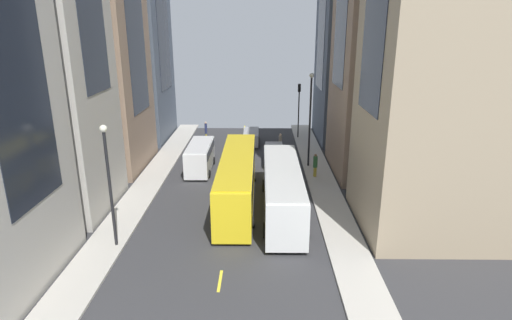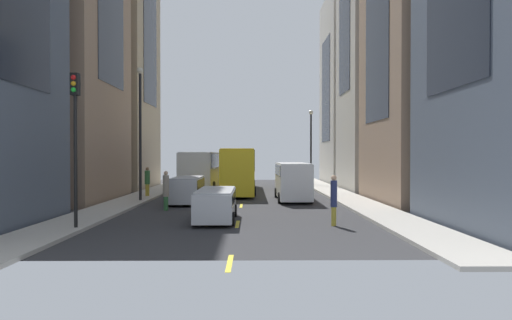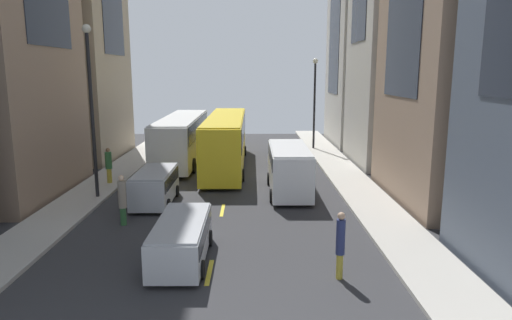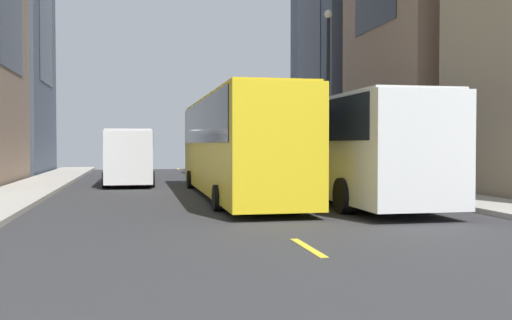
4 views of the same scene
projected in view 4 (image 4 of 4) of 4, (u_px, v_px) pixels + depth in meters
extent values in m
plane|color=#333335|center=(213.00, 190.00, 24.69)|extent=(41.37, 41.37, 0.00)
cube|color=#B2ADA3|center=(379.00, 186.00, 26.17)|extent=(2.47, 44.00, 0.15)
cube|color=#B2ADA3|center=(25.00, 191.00, 23.20)|extent=(2.47, 44.00, 0.15)
cube|color=yellow|center=(178.00, 169.00, 45.26)|extent=(0.16, 2.00, 0.01)
cube|color=yellow|center=(185.00, 173.00, 38.40)|extent=(0.16, 2.00, 0.01)
cube|color=yellow|center=(196.00, 180.00, 31.55)|extent=(0.16, 2.00, 0.01)
cube|color=yellow|center=(213.00, 190.00, 24.69)|extent=(0.16, 2.00, 0.01)
cube|color=yellow|center=(242.00, 207.00, 17.83)|extent=(0.16, 2.00, 0.01)
cube|color=yellow|center=(308.00, 247.00, 10.98)|extent=(0.16, 2.00, 0.01)
cube|color=silver|center=(339.00, 148.00, 20.28)|extent=(2.55, 12.62, 3.00)
cube|color=black|center=(339.00, 124.00, 20.25)|extent=(2.60, 11.61, 1.20)
cube|color=beige|center=(339.00, 104.00, 20.23)|extent=(2.45, 12.11, 0.08)
cylinder|color=black|center=(424.00, 194.00, 16.72)|extent=(0.46, 1.00, 1.00)
cylinder|color=black|center=(346.00, 196.00, 16.25)|extent=(0.46, 1.00, 1.00)
cylinder|color=black|center=(334.00, 178.00, 24.38)|extent=(0.46, 1.00, 1.00)
cylinder|color=black|center=(279.00, 179.00, 23.91)|extent=(0.46, 1.00, 1.00)
cube|color=yellow|center=(235.00, 146.00, 21.44)|extent=(2.45, 14.16, 3.30)
cube|color=black|center=(235.00, 122.00, 21.41)|extent=(2.50, 13.03, 1.48)
cube|color=gold|center=(234.00, 99.00, 21.39)|extent=(2.35, 13.59, 0.08)
cylinder|color=black|center=(296.00, 196.00, 17.40)|extent=(0.44, 0.76, 0.76)
cylinder|color=black|center=(221.00, 198.00, 16.95)|extent=(0.44, 0.76, 0.76)
cylinder|color=black|center=(244.00, 179.00, 26.00)|extent=(0.44, 0.76, 0.76)
cylinder|color=black|center=(192.00, 180.00, 25.55)|extent=(0.44, 0.76, 0.76)
cube|color=white|center=(129.00, 156.00, 27.66)|extent=(2.05, 6.19, 2.30)
cube|color=black|center=(129.00, 140.00, 27.64)|extent=(2.09, 5.70, 0.69)
cube|color=silver|center=(129.00, 131.00, 27.63)|extent=(1.97, 5.95, 0.08)
cylinder|color=black|center=(150.00, 179.00, 26.00)|extent=(0.37, 0.72, 0.72)
cylinder|color=black|center=(107.00, 180.00, 25.62)|extent=(0.37, 0.72, 0.72)
cylinder|color=black|center=(149.00, 175.00, 29.76)|extent=(0.37, 0.72, 0.72)
cylinder|color=black|center=(110.00, 175.00, 29.38)|extent=(0.37, 0.72, 0.72)
cube|color=#B7BABF|center=(203.00, 161.00, 37.66)|extent=(1.70, 4.59, 1.26)
cube|color=black|center=(203.00, 157.00, 37.65)|extent=(1.74, 4.22, 0.53)
cube|color=#9C9EA2|center=(203.00, 151.00, 37.64)|extent=(1.63, 4.40, 0.08)
cylinder|color=black|center=(218.00, 170.00, 36.43)|extent=(0.31, 0.62, 0.62)
cylinder|color=black|center=(193.00, 170.00, 36.12)|extent=(0.31, 0.62, 0.62)
cylinder|color=black|center=(212.00, 168.00, 39.22)|extent=(0.31, 0.62, 0.62)
cylinder|color=black|center=(189.00, 168.00, 38.91)|extent=(0.31, 0.62, 0.62)
cube|color=#B7BABF|center=(264.00, 163.00, 31.05)|extent=(1.72, 4.29, 1.46)
cube|color=black|center=(264.00, 156.00, 31.04)|extent=(1.76, 3.95, 0.62)
cube|color=#9C9EA2|center=(264.00, 149.00, 31.03)|extent=(1.65, 4.12, 0.08)
cylinder|color=black|center=(285.00, 176.00, 29.93)|extent=(0.31, 0.62, 0.62)
cylinder|color=black|center=(254.00, 176.00, 29.61)|extent=(0.31, 0.62, 0.62)
cylinder|color=black|center=(273.00, 173.00, 32.53)|extent=(0.31, 0.62, 0.62)
cylinder|color=black|center=(245.00, 173.00, 32.22)|extent=(0.31, 0.62, 0.62)
cylinder|color=gold|center=(119.00, 167.00, 38.03)|extent=(0.22, 0.22, 0.84)
cylinder|color=navy|center=(119.00, 152.00, 38.00)|extent=(0.29, 0.29, 1.16)
sphere|color=tan|center=(118.00, 141.00, 37.98)|extent=(0.24, 0.24, 0.24)
cylinder|color=#336B38|center=(264.00, 170.00, 34.44)|extent=(0.26, 0.26, 0.78)
cylinder|color=gray|center=(264.00, 153.00, 34.41)|extent=(0.35, 0.35, 1.21)
sphere|color=beige|center=(264.00, 141.00, 34.39)|extent=(0.25, 0.25, 0.25)
cylinder|color=gold|center=(353.00, 172.00, 27.96)|extent=(0.29, 0.29, 0.85)
cylinder|color=#336B38|center=(353.00, 153.00, 27.94)|extent=(0.38, 0.38, 0.99)
sphere|color=#8C6647|center=(354.00, 140.00, 27.92)|extent=(0.25, 0.25, 0.25)
cylinder|color=black|center=(278.00, 130.00, 41.24)|extent=(0.14, 0.14, 5.44)
cube|color=black|center=(278.00, 85.00, 41.15)|extent=(0.32, 0.32, 0.90)
sphere|color=red|center=(277.00, 82.00, 41.32)|extent=(0.20, 0.20, 0.20)
sphere|color=orange|center=(277.00, 85.00, 41.33)|extent=(0.20, 0.20, 0.20)
sphere|color=green|center=(277.00, 89.00, 41.33)|extent=(0.20, 0.20, 0.20)
cylinder|color=black|center=(328.00, 98.00, 30.74)|extent=(0.18, 0.18, 8.35)
sphere|color=silver|center=(328.00, 14.00, 30.62)|extent=(0.44, 0.44, 0.44)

